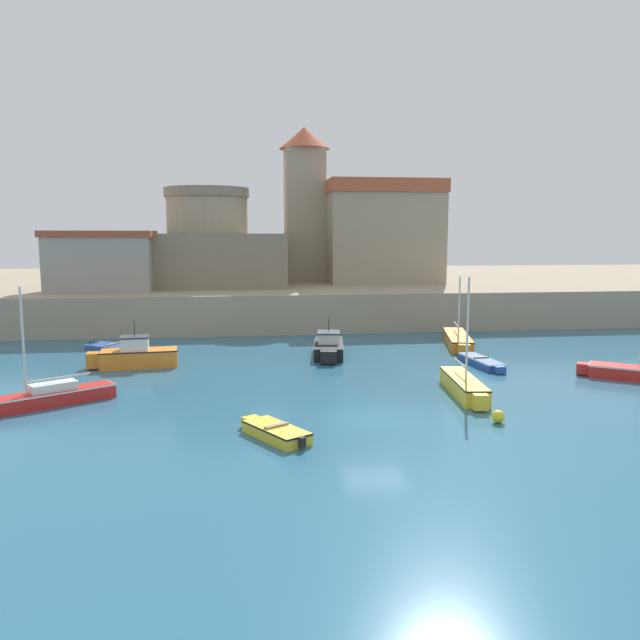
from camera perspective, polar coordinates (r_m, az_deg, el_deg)
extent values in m
plane|color=#28607F|center=(25.44, 5.02, -9.07)|extent=(200.00, 200.00, 0.00)
cube|color=gray|center=(65.71, -2.78, 2.68)|extent=(120.00, 40.00, 2.96)
cube|color=black|center=(38.26, 0.79, -2.64)|extent=(2.31, 4.52, 0.85)
cube|color=black|center=(35.76, 0.79, -3.39)|extent=(1.04, 0.90, 0.72)
cube|color=white|center=(38.19, 0.79, -2.07)|extent=(2.34, 4.57, 0.07)
cube|color=silver|center=(37.92, 0.79, -1.63)|extent=(1.49, 1.68, 0.59)
cube|color=#2D333D|center=(37.87, 0.79, -1.13)|extent=(1.59, 1.82, 0.08)
cylinder|color=black|center=(37.80, 0.80, -0.40)|extent=(0.04, 0.04, 0.90)
cube|color=#284C9E|center=(41.92, -18.30, -2.42)|extent=(3.90, 3.24, 0.41)
cube|color=#284C9E|center=(40.43, -16.08, -2.70)|extent=(0.95, 0.98, 0.35)
cube|color=white|center=(41.89, -18.31, -2.20)|extent=(3.93, 3.27, 0.07)
cube|color=#997F5B|center=(41.88, -18.31, -2.09)|extent=(0.82, 1.09, 0.08)
cube|color=black|center=(43.32, -20.19, -2.12)|extent=(0.28, 0.28, 0.36)
cube|color=orange|center=(36.48, -16.19, -3.37)|extent=(4.28, 1.93, 0.98)
cube|color=orange|center=(36.74, -20.00, -3.46)|extent=(0.79, 0.93, 0.83)
cube|color=black|center=(36.40, -16.22, -2.68)|extent=(4.33, 1.95, 0.07)
cube|color=silver|center=(36.34, -16.57, -2.09)|extent=(1.55, 1.31, 0.69)
cube|color=#2D333D|center=(36.28, -16.59, -1.49)|extent=(1.68, 1.40, 0.08)
cylinder|color=black|center=(36.21, -16.62, -0.72)|extent=(0.04, 0.04, 0.90)
cube|color=red|center=(35.99, 22.93, -4.09)|extent=(0.95, 0.98, 0.57)
cube|color=yellow|center=(29.87, 12.98, -5.90)|extent=(1.63, 5.12, 0.79)
cube|color=yellow|center=(27.29, 14.44, -7.26)|extent=(0.66, 0.56, 0.67)
cube|color=black|center=(29.79, 13.00, -5.24)|extent=(1.65, 5.18, 0.07)
cylinder|color=silver|center=(28.99, 13.33, -0.79)|extent=(0.10, 0.10, 4.71)
cylinder|color=silver|center=(30.26, 12.74, -3.89)|extent=(0.31, 2.26, 0.08)
cube|color=yellow|center=(23.14, -4.00, -10.22)|extent=(2.47, 3.05, 0.44)
cube|color=yellow|center=(24.49, -6.28, -9.23)|extent=(0.81, 0.77, 0.38)
cube|color=black|center=(23.08, -4.00, -9.80)|extent=(2.49, 3.08, 0.07)
cube|color=#997F5B|center=(23.06, -4.01, -9.61)|extent=(0.94, 0.68, 0.08)
cube|color=black|center=(21.92, -1.65, -11.11)|extent=(0.27, 0.27, 0.36)
cube|color=orange|center=(42.81, 12.44, -1.78)|extent=(2.84, 6.54, 0.74)
cube|color=orange|center=(39.38, 13.00, -2.63)|extent=(0.88, 0.78, 0.63)
cube|color=black|center=(42.75, 12.46, -1.34)|extent=(2.86, 6.60, 0.07)
cylinder|color=silver|center=(42.01, 12.61, 1.25)|extent=(0.10, 0.10, 3.92)
cylinder|color=silver|center=(43.45, 12.37, -0.41)|extent=(0.75, 2.82, 0.08)
cube|color=#284C9E|center=(36.56, 14.50, -3.72)|extent=(1.38, 3.81, 0.43)
cube|color=#284C9E|center=(34.77, 16.10, -4.37)|extent=(0.60, 0.51, 0.37)
cube|color=white|center=(36.52, 14.51, -3.45)|extent=(1.40, 3.84, 0.07)
cube|color=#997F5B|center=(36.51, 14.51, -3.33)|extent=(0.87, 0.29, 0.08)
cube|color=red|center=(29.57, -24.31, -6.70)|extent=(5.96, 4.42, 0.64)
cube|color=white|center=(29.51, -24.34, -6.18)|extent=(6.02, 4.46, 0.07)
cylinder|color=silver|center=(28.93, -25.51, -1.78)|extent=(0.10, 0.10, 4.60)
cylinder|color=silver|center=(29.60, -22.92, -4.88)|extent=(2.45, 1.64, 0.08)
cube|color=silver|center=(29.63, -23.18, -5.62)|extent=(2.03, 1.70, 0.36)
sphere|color=yellow|center=(25.84, 15.97, -8.48)|extent=(0.52, 0.52, 0.52)
cube|color=gray|center=(63.77, 4.65, 7.48)|extent=(10.29, 17.13, 8.11)
cube|color=#B25133|center=(63.91, 4.69, 11.66)|extent=(10.50, 17.48, 1.20)
cube|color=gray|center=(60.15, -1.42, 9.51)|extent=(3.68, 3.68, 12.36)
cone|color=#B25133|center=(60.79, -1.44, 16.29)|extent=(4.78, 4.78, 2.00)
cube|color=gray|center=(57.18, -10.18, 5.53)|extent=(13.30, 13.30, 4.49)
cylinder|color=gray|center=(57.14, -10.22, 7.13)|extent=(7.13, 7.13, 7.68)
cylinder|color=gray|center=(57.26, -10.32, 11.37)|extent=(7.49, 7.49, 0.80)
cube|color=gray|center=(51.84, -19.40, 4.83)|extent=(7.87, 4.14, 4.20)
cube|color=#9E472D|center=(51.79, -19.52, 7.43)|extent=(8.27, 4.35, 0.50)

